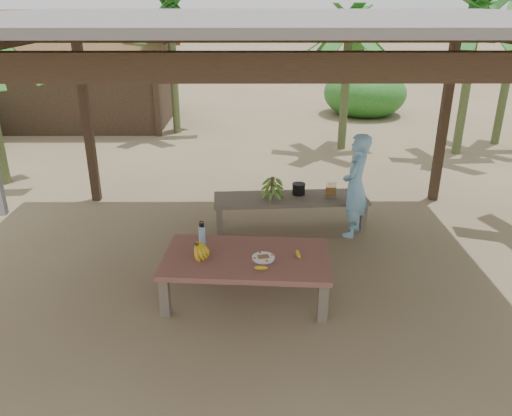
{
  "coord_description": "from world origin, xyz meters",
  "views": [
    {
      "loc": [
        -0.19,
        -5.43,
        3.08
      ],
      "look_at": [
        -0.16,
        0.01,
        0.8
      ],
      "focal_mm": 35.0,
      "sensor_mm": 36.0,
      "label": 1
    }
  ],
  "objects_px": {
    "bench": "(290,201)",
    "ripe_banana_bunch": "(196,249)",
    "cooking_pot": "(299,189)",
    "woman": "(355,186)",
    "plate": "(263,258)",
    "water_flask": "(202,234)",
    "work_table": "(246,261)"
  },
  "relations": [
    {
      "from": "work_table",
      "to": "water_flask",
      "type": "bearing_deg",
      "value": 153.34
    },
    {
      "from": "work_table",
      "to": "water_flask",
      "type": "height_order",
      "value": "water_flask"
    },
    {
      "from": "cooking_pot",
      "to": "ripe_banana_bunch",
      "type": "bearing_deg",
      "value": -122.85
    },
    {
      "from": "ripe_banana_bunch",
      "to": "plate",
      "type": "relative_size",
      "value": 1.13
    },
    {
      "from": "water_flask",
      "to": "ripe_banana_bunch",
      "type": "bearing_deg",
      "value": -98.41
    },
    {
      "from": "work_table",
      "to": "cooking_pot",
      "type": "height_order",
      "value": "cooking_pot"
    },
    {
      "from": "woman",
      "to": "cooking_pot",
      "type": "bearing_deg",
      "value": -93.41
    },
    {
      "from": "bench",
      "to": "plate",
      "type": "relative_size",
      "value": 9.16
    },
    {
      "from": "work_table",
      "to": "plate",
      "type": "distance_m",
      "value": 0.21
    },
    {
      "from": "work_table",
      "to": "ripe_banana_bunch",
      "type": "distance_m",
      "value": 0.57
    },
    {
      "from": "bench",
      "to": "woman",
      "type": "xyz_separation_m",
      "value": [
        0.86,
        -0.28,
        0.33
      ]
    },
    {
      "from": "bench",
      "to": "plate",
      "type": "height_order",
      "value": "plate"
    },
    {
      "from": "cooking_pot",
      "to": "bench",
      "type": "bearing_deg",
      "value": -136.74
    },
    {
      "from": "work_table",
      "to": "woman",
      "type": "relative_size",
      "value": 1.28
    },
    {
      "from": "plate",
      "to": "cooking_pot",
      "type": "height_order",
      "value": "cooking_pot"
    },
    {
      "from": "water_flask",
      "to": "woman",
      "type": "distance_m",
      "value": 2.37
    },
    {
      "from": "bench",
      "to": "cooking_pot",
      "type": "distance_m",
      "value": 0.22
    },
    {
      "from": "cooking_pot",
      "to": "woman",
      "type": "relative_size",
      "value": 0.13
    },
    {
      "from": "plate",
      "to": "water_flask",
      "type": "relative_size",
      "value": 0.84
    },
    {
      "from": "plate",
      "to": "woman",
      "type": "bearing_deg",
      "value": 52.39
    },
    {
      "from": "plate",
      "to": "water_flask",
      "type": "distance_m",
      "value": 0.79
    },
    {
      "from": "work_table",
      "to": "bench",
      "type": "xyz_separation_m",
      "value": [
        0.61,
        1.88,
        -0.04
      ]
    },
    {
      "from": "bench",
      "to": "water_flask",
      "type": "height_order",
      "value": "water_flask"
    },
    {
      "from": "woman",
      "to": "ripe_banana_bunch",
      "type": "bearing_deg",
      "value": -26.68
    },
    {
      "from": "bench",
      "to": "ripe_banana_bunch",
      "type": "xyz_separation_m",
      "value": [
        -1.16,
        -1.87,
        0.19
      ]
    },
    {
      "from": "woman",
      "to": "water_flask",
      "type": "bearing_deg",
      "value": -31.58
    },
    {
      "from": "ripe_banana_bunch",
      "to": "cooking_pot",
      "type": "height_order",
      "value": "ripe_banana_bunch"
    },
    {
      "from": "plate",
      "to": "water_flask",
      "type": "height_order",
      "value": "water_flask"
    },
    {
      "from": "work_table",
      "to": "cooking_pot",
      "type": "bearing_deg",
      "value": 73.7
    },
    {
      "from": "ripe_banana_bunch",
      "to": "cooking_pot",
      "type": "bearing_deg",
      "value": 57.15
    },
    {
      "from": "bench",
      "to": "water_flask",
      "type": "xyz_separation_m",
      "value": [
        -1.12,
        -1.58,
        0.23
      ]
    },
    {
      "from": "work_table",
      "to": "plate",
      "type": "xyz_separation_m",
      "value": [
        0.18,
        -0.07,
        0.08
      ]
    }
  ]
}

